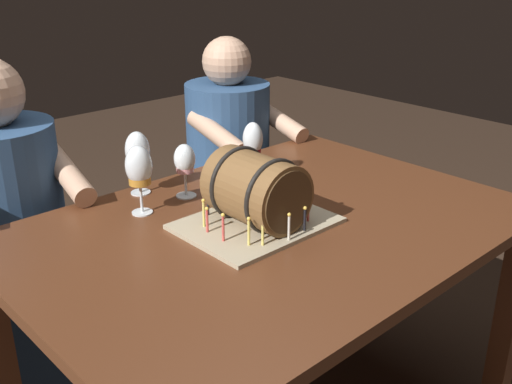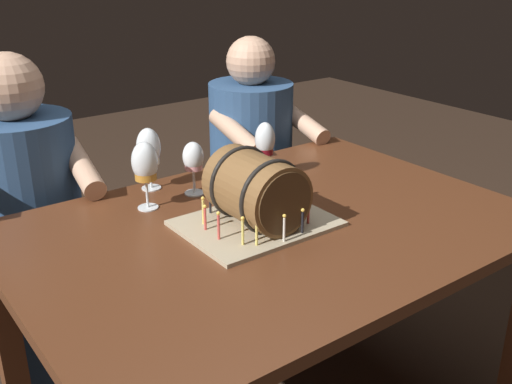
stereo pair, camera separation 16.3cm
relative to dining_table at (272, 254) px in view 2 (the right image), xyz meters
The scene contains 8 objects.
dining_table is the anchor object (origin of this frame).
barrel_cake 0.20m from the dining_table, 158.32° to the left, with size 0.41×0.31×0.21m.
wine_glass_red 0.42m from the dining_table, 55.91° to the left, with size 0.07×0.07×0.19m.
wine_glass_amber 0.45m from the dining_table, 127.14° to the left, with size 0.08×0.08×0.20m.
wine_glass_rose 0.39m from the dining_table, 100.67° to the left, with size 0.07×0.07×0.17m.
wine_glass_white 0.51m from the dining_table, 108.83° to the left, with size 0.08×0.08×0.20m.
person_seated_left 0.87m from the dining_table, 122.38° to the left, with size 0.42×0.50×1.15m.
person_seated_right 0.87m from the dining_table, 57.64° to the left, with size 0.39×0.48×1.13m.
Camera 2 is at (-0.95, -1.20, 1.45)m, focal length 42.32 mm.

